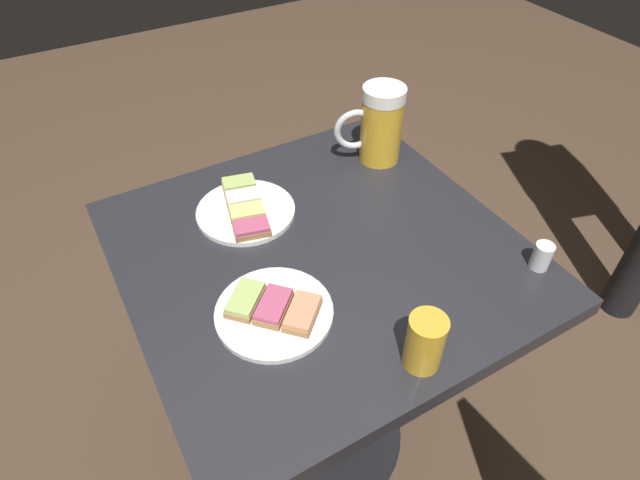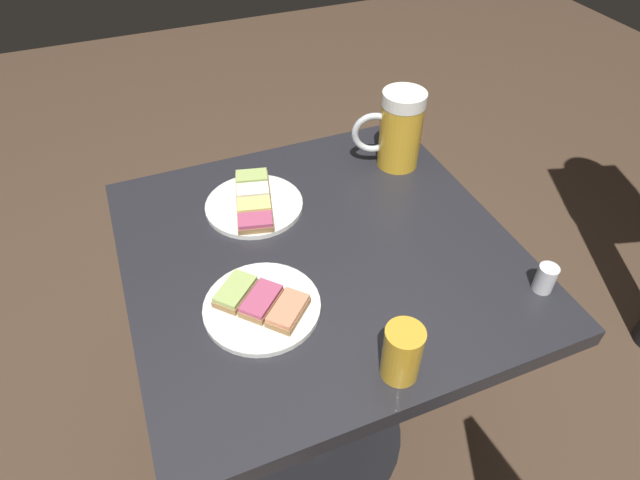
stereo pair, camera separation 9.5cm
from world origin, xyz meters
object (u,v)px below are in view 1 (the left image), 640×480
(plate_near, at_px, (246,209))
(beer_glass_small, at_px, (425,342))
(beer_mug, at_px, (379,125))
(salt_shaker, at_px, (542,256))
(plate_far, at_px, (274,310))

(plate_near, height_order, beer_glass_small, beer_glass_small)
(beer_mug, bearing_deg, beer_glass_small, 152.79)
(salt_shaker, bearing_deg, plate_near, 44.90)
(plate_near, bearing_deg, beer_glass_small, -168.88)
(beer_glass_small, relative_size, salt_shaker, 1.86)
(beer_mug, distance_m, beer_glass_small, 0.53)
(plate_near, height_order, beer_mug, beer_mug)
(plate_far, height_order, beer_mug, beer_mug)
(beer_mug, xyz_separation_m, salt_shaker, (-0.42, -0.06, -0.06))
(plate_near, relative_size, salt_shaker, 3.80)
(plate_far, xyz_separation_m, salt_shaker, (-0.14, -0.45, 0.02))
(plate_far, bearing_deg, salt_shaker, -106.63)
(beer_mug, xyz_separation_m, beer_glass_small, (-0.47, 0.24, -0.04))
(salt_shaker, bearing_deg, beer_mug, 7.83)
(beer_mug, height_order, salt_shaker, beer_mug)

